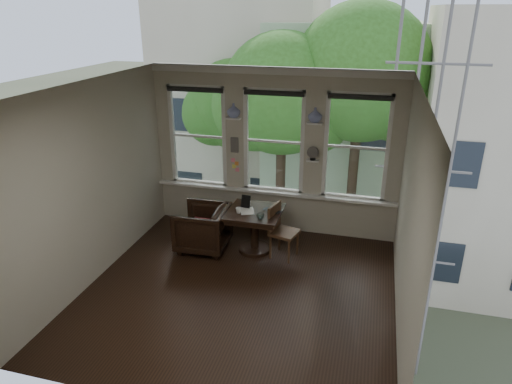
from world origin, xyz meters
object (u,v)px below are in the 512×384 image
(side_chair_right, at_px, (284,232))
(table, at_px, (255,231))
(laptop, at_px, (270,212))
(armchair_left, at_px, (203,228))
(mug, at_px, (239,210))

(side_chair_right, bearing_deg, table, 95.66)
(laptop, bearing_deg, table, -158.64)
(laptop, bearing_deg, side_chair_right, 4.60)
(table, bearing_deg, armchair_left, -169.89)
(table, xyz_separation_m, laptop, (0.27, -0.00, 0.39))
(mug, bearing_deg, table, 32.00)
(armchair_left, bearing_deg, side_chair_right, 91.24)
(table, xyz_separation_m, mug, (-0.24, -0.15, 0.42))
(armchair_left, relative_size, mug, 8.61)
(laptop, relative_size, mug, 3.18)
(armchair_left, relative_size, laptop, 2.71)
(table, distance_m, laptop, 0.47)
(mug, bearing_deg, armchair_left, -178.98)
(laptop, xyz_separation_m, mug, (-0.51, -0.15, 0.03))
(table, height_order, laptop, laptop)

